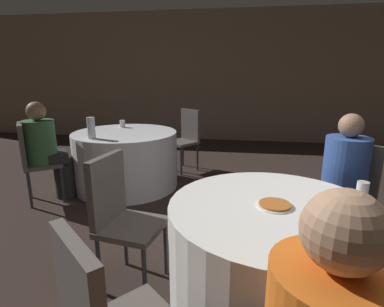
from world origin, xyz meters
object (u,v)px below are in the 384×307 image
soda_can_silver (362,192)px  pizza_plate_near (275,205)px  chair_far_southwest (32,156)px  person_blue_shirt (338,192)px  chair_near_northeast (347,191)px  bottle_far (91,128)px  soda_can_blue (339,210)px  chair_near_west (119,210)px  chair_far_northeast (186,134)px  person_green_jacket (48,151)px  table_far (126,159)px  table_near (270,263)px

soda_can_silver → pizza_plate_near: bearing=-163.9°
chair_far_southwest → person_blue_shirt: size_ratio=0.79×
chair_near_northeast → bottle_far: bearing=23.0°
soda_can_blue → bottle_far: bearing=142.0°
chair_far_southwest → bottle_far: bearing=71.1°
chair_near_west → chair_far_northeast: bearing=-170.5°
chair_near_west → bottle_far: bearing=-138.1°
person_green_jacket → chair_near_northeast: bearing=40.1°
chair_far_northeast → pizza_plate_near: 3.06m
pizza_plate_near → soda_can_silver: soda_can_silver is taller
pizza_plate_near → bottle_far: size_ratio=0.84×
chair_near_west → soda_can_silver: (1.52, -0.03, 0.24)m
person_blue_shirt → chair_far_northeast: bearing=-14.8°
table_far → chair_far_southwest: 1.10m
chair_near_west → chair_near_northeast: 1.78m
chair_near_northeast → soda_can_silver: bearing=116.8°
table_far → bottle_far: size_ratio=5.39×
soda_can_silver → bottle_far: bottle_far is taller
chair_near_west → soda_can_blue: bearing=86.2°
person_blue_shirt → soda_can_blue: size_ratio=9.73×
table_far → pizza_plate_near: size_ratio=6.43×
chair_near_west → pizza_plate_near: 1.04m
chair_far_northeast → person_green_jacket: size_ratio=0.80×
soda_can_silver → chair_far_northeast: bearing=119.0°
table_near → soda_can_blue: bearing=-25.3°
table_near → chair_far_southwest: (-2.53, 1.36, 0.19)m
table_near → soda_can_silver: size_ratio=9.96×
table_near → chair_far_southwest: 2.88m
chair_near_northeast → chair_far_southwest: 3.24m
table_near → person_blue_shirt: bearing=49.8°
table_far → chair_far_southwest: chair_far_southwest is taller
chair_near_northeast → bottle_far: (-2.56, 0.79, 0.30)m
person_green_jacket → chair_far_southwest: bearing=-90.0°
table_near → chair_far_northeast: (-1.01, 2.88, 0.19)m
chair_far_southwest → chair_near_west: bearing=14.6°
chair_near_northeast → soda_can_blue: (-0.37, -0.92, 0.24)m
chair_near_northeast → soda_can_blue: chair_near_northeast is taller
chair_far_northeast → person_green_jacket: bearing=83.2°
table_far → person_blue_shirt: (2.22, -1.36, 0.23)m
table_near → bottle_far: size_ratio=4.89×
chair_near_west → chair_far_southwest: (-1.52, 1.19, 0.00)m
table_near → soda_can_blue: (0.29, -0.14, 0.43)m
person_blue_shirt → bottle_far: 2.63m
pizza_plate_near → person_green_jacket: bearing=148.7°
table_far → pizza_plate_near: bearing=-50.4°
chair_far_northeast → person_green_jacket: person_green_jacket is taller
soda_can_blue → bottle_far: size_ratio=0.49×
chair_near_northeast → bottle_far: bottle_far is taller
chair_near_northeast → pizza_plate_near: 1.04m
chair_near_west → soda_can_silver: chair_near_west is taller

